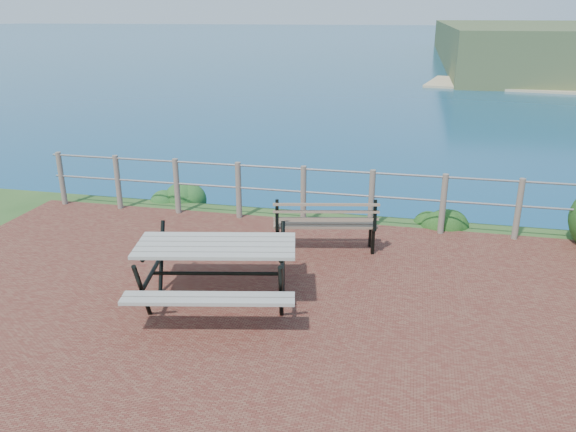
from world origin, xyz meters
name	(u,v)px	position (x,y,z in m)	size (l,w,h in m)	color
ground	(249,321)	(0.00, 0.00, 0.00)	(10.00, 7.00, 0.12)	maroon
ocean	(414,24)	(0.00, 200.00, 0.00)	(1200.00, 1200.00, 0.00)	#146779
safety_railing	(303,192)	(0.00, 3.35, 0.57)	(9.40, 0.10, 1.00)	#6B5B4C
picnic_table	(217,267)	(-0.48, 0.29, 0.51)	(2.02, 1.63, 0.80)	gray
park_bench	(325,216)	(0.54, 2.25, 0.57)	(1.59, 0.69, 0.87)	brown
shrub_lip_west	(175,201)	(-2.66, 4.01, 0.00)	(0.85, 0.85, 0.63)	#1F531F
shrub_lip_east	(437,224)	(2.26, 3.83, 0.00)	(0.76, 0.76, 0.50)	#174013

